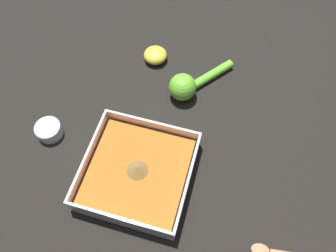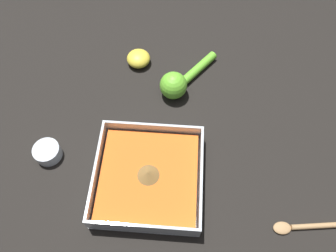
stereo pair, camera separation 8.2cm
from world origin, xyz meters
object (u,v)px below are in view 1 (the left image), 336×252
object	(u,v)px
spice_bowl	(49,130)
lemon_squeezer	(188,85)
square_dish	(138,173)
lemon_half	(155,55)

from	to	relation	value
spice_bowl	lemon_squeezer	world-z (taller)	lemon_squeezer
square_dish	lemon_squeezer	xyz separation A→B (m)	(-0.05, -0.27, 0.01)
spice_bowl	lemon_half	world-z (taller)	lemon_half
spice_bowl	lemon_half	size ratio (longest dim) A/B	0.96
square_dish	lemon_half	distance (m)	0.36
spice_bowl	lemon_half	distance (m)	0.36
lemon_squeezer	square_dish	bearing A→B (deg)	27.70
spice_bowl	lemon_squeezer	size ratio (longest dim) A/B	0.36
lemon_squeezer	lemon_half	xyz separation A→B (m)	(0.12, -0.09, -0.01)
lemon_half	lemon_squeezer	bearing A→B (deg)	143.46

